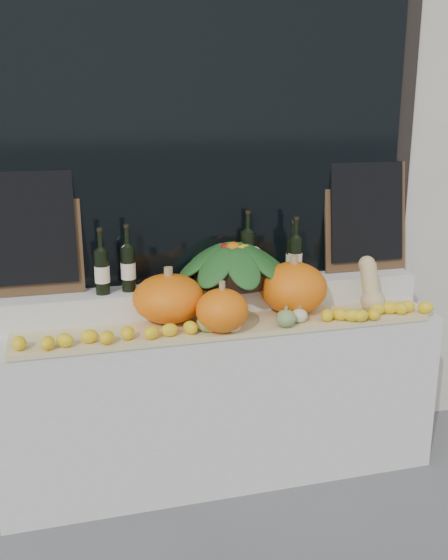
{
  "coord_description": "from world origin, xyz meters",
  "views": [
    {
      "loc": [
        -0.79,
        -1.45,
        1.96
      ],
      "look_at": [
        0.0,
        1.45,
        1.12
      ],
      "focal_mm": 40.0,
      "sensor_mm": 36.0,
      "label": 1
    }
  ],
  "objects_px": {
    "pumpkin_left": "(169,298)",
    "butternut_squash": "(371,287)",
    "wine_bottle_tall": "(248,255)",
    "produce_bowl": "(233,263)",
    "pumpkin_right": "(293,288)"
  },
  "relations": [
    {
      "from": "butternut_squash",
      "to": "wine_bottle_tall",
      "type": "xyz_separation_m",
      "value": [
        -0.59,
        0.31,
        0.14
      ]
    },
    {
      "from": "butternut_squash",
      "to": "produce_bowl",
      "type": "distance_m",
      "value": 0.74
    },
    {
      "from": "produce_bowl",
      "to": "wine_bottle_tall",
      "type": "bearing_deg",
      "value": 31.75
    },
    {
      "from": "butternut_squash",
      "to": "produce_bowl",
      "type": "height_order",
      "value": "produce_bowl"
    },
    {
      "from": "pumpkin_left",
      "to": "wine_bottle_tall",
      "type": "xyz_separation_m",
      "value": [
        0.48,
        0.21,
        0.15
      ]
    },
    {
      "from": "wine_bottle_tall",
      "to": "produce_bowl",
      "type": "bearing_deg",
      "value": -148.25
    },
    {
      "from": "wine_bottle_tall",
      "to": "pumpkin_left",
      "type": "bearing_deg",
      "value": -156.53
    },
    {
      "from": "wine_bottle_tall",
      "to": "butternut_squash",
      "type": "bearing_deg",
      "value": -27.73
    },
    {
      "from": "pumpkin_left",
      "to": "produce_bowl",
      "type": "height_order",
      "value": "produce_bowl"
    },
    {
      "from": "pumpkin_left",
      "to": "butternut_squash",
      "type": "bearing_deg",
      "value": -5.51
    },
    {
      "from": "pumpkin_left",
      "to": "pumpkin_right",
      "type": "relative_size",
      "value": 1.03
    },
    {
      "from": "pumpkin_right",
      "to": "produce_bowl",
      "type": "distance_m",
      "value": 0.35
    },
    {
      "from": "pumpkin_left",
      "to": "wine_bottle_tall",
      "type": "bearing_deg",
      "value": 23.47
    },
    {
      "from": "pumpkin_left",
      "to": "wine_bottle_tall",
      "type": "relative_size",
      "value": 0.97
    },
    {
      "from": "pumpkin_right",
      "to": "produce_bowl",
      "type": "relative_size",
      "value": 0.54
    }
  ]
}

